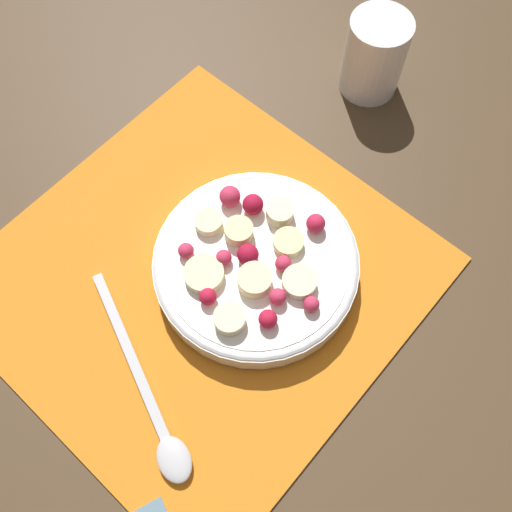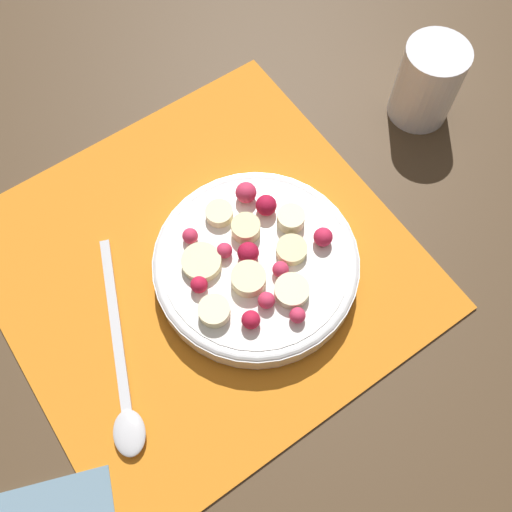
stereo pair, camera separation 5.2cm
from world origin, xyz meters
name	(u,v)px [view 2 (the right image)]	position (x,y,z in m)	size (l,w,h in m)	color
ground_plane	(202,265)	(0.00, 0.00, 0.00)	(3.00, 3.00, 0.00)	#4C3823
placemat	(202,264)	(0.00, 0.00, 0.00)	(0.37, 0.38, 0.01)	orange
fruit_bowl	(256,263)	(0.04, 0.04, 0.02)	(0.19, 0.19, 0.05)	white
spoon	(123,385)	(0.06, -0.12, 0.01)	(0.20, 0.09, 0.01)	silver
drinking_glass	(427,83)	(-0.02, 0.30, 0.04)	(0.07, 0.07, 0.09)	white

